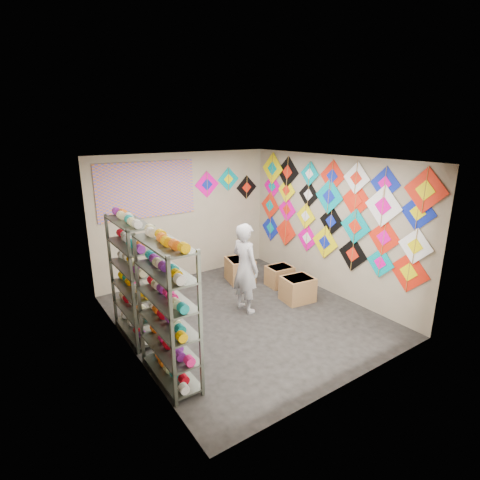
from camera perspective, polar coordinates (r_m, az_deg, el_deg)
ground at (r=6.74m, az=0.74°, el=-11.40°), size 4.50×4.50×0.00m
room_walls at (r=6.13m, az=0.80°, el=2.26°), size 4.50×4.50×4.50m
shelf_rack_front at (r=4.87m, az=-10.95°, el=-10.83°), size 0.40×1.10×1.90m
shelf_rack_back at (r=5.99m, az=-15.97°, el=-5.80°), size 0.40×1.10×1.90m
string_spools at (r=5.38m, az=-13.80°, el=-7.14°), size 0.12×2.36×0.12m
kite_wall_display at (r=7.40m, az=13.63°, el=4.33°), size 0.06×4.34×2.07m
back_wall_kites at (r=8.48m, az=-1.97°, el=8.54°), size 1.63×0.02×0.78m
poster at (r=7.65m, az=-13.95°, el=7.40°), size 2.00×0.01×1.10m
shopkeeper at (r=6.60m, az=0.78°, el=-4.27°), size 0.68×0.53×1.62m
carton_a at (r=7.26m, az=8.77°, el=-7.39°), size 0.62×0.54×0.47m
carton_b at (r=7.89m, az=6.05°, el=-5.46°), size 0.54×0.45×0.41m
carton_c at (r=8.05m, az=-0.01°, el=-4.57°), size 0.64×0.68×0.50m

